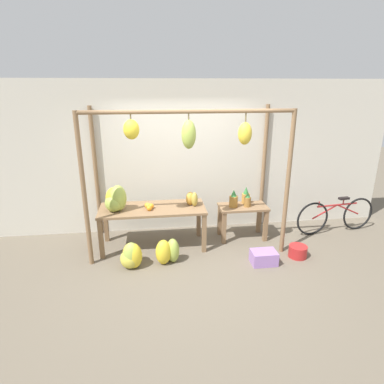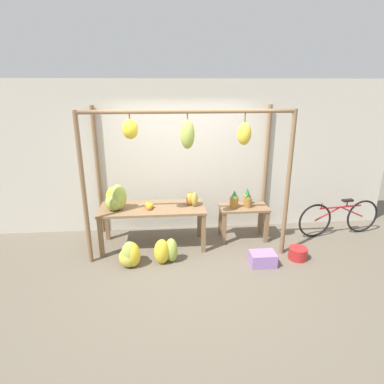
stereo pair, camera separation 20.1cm
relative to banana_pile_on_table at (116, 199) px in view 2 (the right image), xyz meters
name	(u,v)px [view 2 (the right image)]	position (x,y,z in m)	size (l,w,h in m)	color
ground_plane	(190,266)	(1.17, -0.70, -0.91)	(20.00, 20.00, 0.00)	#665B4C
shop_wall_back	(183,158)	(1.17, 0.81, 0.49)	(8.00, 0.08, 2.80)	beige
stall_awning	(187,153)	(1.17, -0.14, 0.76)	(3.21, 1.26, 2.36)	brown
display_table_main	(153,212)	(0.60, 0.06, -0.28)	(1.78, 0.72, 0.72)	brown
display_table_side	(243,214)	(2.21, 0.19, -0.43)	(0.86, 0.47, 0.63)	brown
banana_pile_on_table	(116,199)	(0.00, 0.00, 0.00)	(0.46, 0.43, 0.44)	#9EB247
orange_pile	(149,206)	(0.54, 0.00, -0.14)	(0.16, 0.22, 0.09)	orange
pineapple_cluster	(242,199)	(2.18, 0.22, -0.15)	(0.42, 0.31, 0.32)	olive
banana_pile_ground_left	(130,255)	(0.25, -0.59, -0.72)	(0.39, 0.44, 0.43)	yellow
banana_pile_ground_right	(166,251)	(0.80, -0.54, -0.71)	(0.45, 0.34, 0.41)	#9EB247
fruit_crate_white	(263,259)	(2.31, -0.75, -0.80)	(0.40, 0.28, 0.21)	#9970B7
blue_bucket	(298,253)	(2.93, -0.62, -0.81)	(0.30, 0.30, 0.19)	#AD2323
parked_bicycle	(339,218)	(4.04, 0.19, -0.57)	(1.64, 0.23, 0.69)	black
papaya_pile	(192,199)	(1.27, 0.09, -0.07)	(0.24, 0.26, 0.25)	#B2993D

